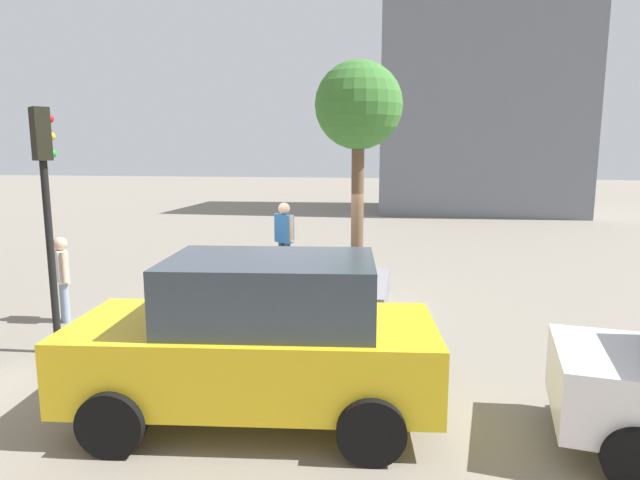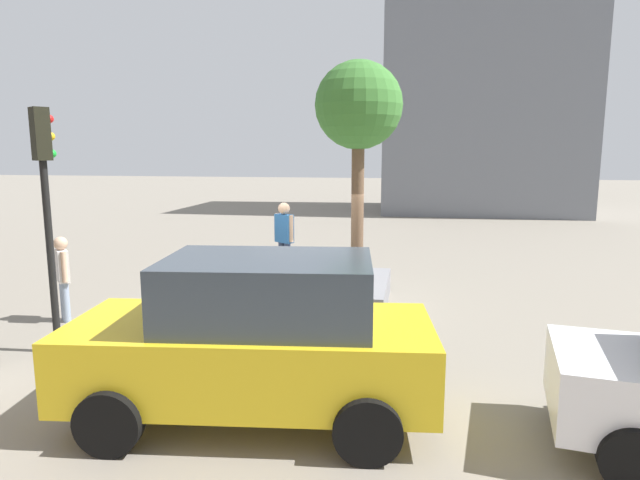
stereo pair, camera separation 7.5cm
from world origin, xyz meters
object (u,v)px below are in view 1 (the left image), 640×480
object	(u,v)px
plaza_tree	(359,109)
bystander_watching	(62,273)
skateboarder	(284,235)
taxi_cab	(259,339)
traffic_light_corner	(46,188)
planter_ledge	(320,292)
skateboard	(285,278)

from	to	relation	value
plaza_tree	bystander_watching	size ratio (longest dim) A/B	2.74
skateboarder	taxi_cab	bearing A→B (deg)	99.88
plaza_tree	taxi_cab	distance (m)	6.51
skateboarder	traffic_light_corner	bearing A→B (deg)	47.00
plaza_tree	skateboarder	xyz separation A→B (m)	(1.56, 0.52, -2.72)
planter_ledge	skateboarder	xyz separation A→B (m)	(0.76, 0.23, 1.33)
skateboarder	bystander_watching	world-z (taller)	skateboarder
traffic_light_corner	bystander_watching	world-z (taller)	traffic_light_corner
planter_ledge	bystander_watching	world-z (taller)	bystander_watching
taxi_cab	skateboard	bearing A→B (deg)	-80.12
plaza_tree	traffic_light_corner	distance (m)	6.34
planter_ledge	taxi_cab	xyz separation A→B (m)	(-0.12, 5.30, 0.79)
taxi_cab	bystander_watching	world-z (taller)	taxi_cab
skateboard	traffic_light_corner	xyz separation A→B (m)	(3.19, 3.42, 2.19)
planter_ledge	skateboard	distance (m)	0.87
plaza_tree	traffic_light_corner	world-z (taller)	plaza_tree
plaza_tree	traffic_light_corner	bearing A→B (deg)	39.71
skateboarder	taxi_cab	world-z (taller)	skateboarder
skateboarder	taxi_cab	distance (m)	5.17
traffic_light_corner	taxi_cab	bearing A→B (deg)	157.90
taxi_cab	skateboarder	bearing A→B (deg)	-80.12
skateboarder	planter_ledge	bearing A→B (deg)	-163.34
skateboard	traffic_light_corner	world-z (taller)	traffic_light_corner
taxi_cab	bystander_watching	xyz separation A→B (m)	(5.04, -3.23, -0.07)
plaza_tree	taxi_cab	bearing A→B (deg)	83.14
planter_ledge	taxi_cab	bearing A→B (deg)	91.33
skateboarder	traffic_light_corner	size ratio (longest dim) A/B	0.40
plaza_tree	bystander_watching	xyz separation A→B (m)	(5.71, 2.36, -3.33)
skateboard	skateboarder	xyz separation A→B (m)	(-0.00, -0.00, 0.98)
traffic_light_corner	bystander_watching	distance (m)	2.60
bystander_watching	traffic_light_corner	bearing A→B (deg)	121.59
skateboard	traffic_light_corner	size ratio (longest dim) A/B	0.18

